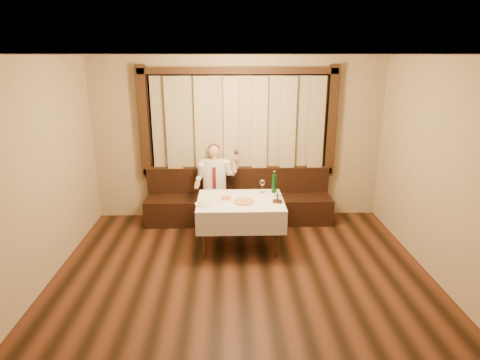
{
  "coord_description": "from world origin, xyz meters",
  "views": [
    {
      "loc": [
        -0.17,
        -3.85,
        2.8
      ],
      "look_at": [
        0.0,
        1.9,
        1.0
      ],
      "focal_mm": 30.0,
      "sensor_mm": 36.0,
      "label": 1
    }
  ],
  "objects_px": {
    "seated_man": "(215,179)",
    "pizza": "(244,202)",
    "cruet_caddy": "(277,200)",
    "dining_table": "(240,206)",
    "pasta_red": "(226,197)",
    "pasta_cream": "(204,202)",
    "green_bottle": "(274,183)",
    "banquette": "(239,204)"
  },
  "relations": [
    {
      "from": "banquette",
      "to": "pizza",
      "type": "relative_size",
      "value": 10.31
    },
    {
      "from": "green_bottle",
      "to": "banquette",
      "type": "bearing_deg",
      "value": 126.85
    },
    {
      "from": "pasta_red",
      "to": "pasta_cream",
      "type": "xyz_separation_m",
      "value": [
        -0.32,
        -0.2,
        0.0
      ]
    },
    {
      "from": "pizza",
      "to": "green_bottle",
      "type": "height_order",
      "value": "green_bottle"
    },
    {
      "from": "pasta_cream",
      "to": "dining_table",
      "type": "bearing_deg",
      "value": 17.96
    },
    {
      "from": "cruet_caddy",
      "to": "green_bottle",
      "type": "bearing_deg",
      "value": 106.17
    },
    {
      "from": "seated_man",
      "to": "pizza",
      "type": "bearing_deg",
      "value": -66.82
    },
    {
      "from": "dining_table",
      "to": "pizza",
      "type": "bearing_deg",
      "value": -69.89
    },
    {
      "from": "dining_table",
      "to": "green_bottle",
      "type": "bearing_deg",
      "value": 30.82
    },
    {
      "from": "cruet_caddy",
      "to": "seated_man",
      "type": "bearing_deg",
      "value": 147.33
    },
    {
      "from": "pizza",
      "to": "pasta_cream",
      "type": "xyz_separation_m",
      "value": [
        -0.57,
        -0.05,
        0.02
      ]
    },
    {
      "from": "pizza",
      "to": "green_bottle",
      "type": "xyz_separation_m",
      "value": [
        0.49,
        0.44,
        0.13
      ]
    },
    {
      "from": "banquette",
      "to": "dining_table",
      "type": "xyz_separation_m",
      "value": [
        0.0,
        -1.02,
        0.34
      ]
    },
    {
      "from": "pizza",
      "to": "seated_man",
      "type": "height_order",
      "value": "seated_man"
    },
    {
      "from": "dining_table",
      "to": "seated_man",
      "type": "xyz_separation_m",
      "value": [
        -0.41,
        0.93,
        0.15
      ]
    },
    {
      "from": "banquette",
      "to": "pasta_cream",
      "type": "bearing_deg",
      "value": -113.91
    },
    {
      "from": "pizza",
      "to": "seated_man",
      "type": "distance_m",
      "value": 1.15
    },
    {
      "from": "pizza",
      "to": "banquette",
      "type": "bearing_deg",
      "value": 92.19
    },
    {
      "from": "banquette",
      "to": "cruet_caddy",
      "type": "bearing_deg",
      "value": -65.47
    },
    {
      "from": "dining_table",
      "to": "cruet_caddy",
      "type": "distance_m",
      "value": 0.57
    },
    {
      "from": "dining_table",
      "to": "seated_man",
      "type": "relative_size",
      "value": 0.93
    },
    {
      "from": "pasta_red",
      "to": "seated_man",
      "type": "relative_size",
      "value": 0.18
    },
    {
      "from": "pizza",
      "to": "pasta_cream",
      "type": "height_order",
      "value": "pasta_cream"
    },
    {
      "from": "pasta_cream",
      "to": "cruet_caddy",
      "type": "height_order",
      "value": "cruet_caddy"
    },
    {
      "from": "dining_table",
      "to": "pizza",
      "type": "distance_m",
      "value": 0.17
    },
    {
      "from": "pizza",
      "to": "green_bottle",
      "type": "bearing_deg",
      "value": 41.86
    },
    {
      "from": "pizza",
      "to": "cruet_caddy",
      "type": "relative_size",
      "value": 2.21
    },
    {
      "from": "pasta_red",
      "to": "seated_man",
      "type": "distance_m",
      "value": 0.93
    },
    {
      "from": "pasta_red",
      "to": "banquette",
      "type": "bearing_deg",
      "value": 78.08
    },
    {
      "from": "seated_man",
      "to": "banquette",
      "type": "bearing_deg",
      "value": 12.23
    },
    {
      "from": "pasta_cream",
      "to": "seated_man",
      "type": "relative_size",
      "value": 0.18
    },
    {
      "from": "pasta_cream",
      "to": "green_bottle",
      "type": "relative_size",
      "value": 0.72
    },
    {
      "from": "banquette",
      "to": "dining_table",
      "type": "relative_size",
      "value": 2.52
    },
    {
      "from": "cruet_caddy",
      "to": "seated_man",
      "type": "distance_m",
      "value": 1.42
    },
    {
      "from": "banquette",
      "to": "green_bottle",
      "type": "height_order",
      "value": "green_bottle"
    },
    {
      "from": "dining_table",
      "to": "seated_man",
      "type": "distance_m",
      "value": 1.03
    },
    {
      "from": "pasta_red",
      "to": "pasta_cream",
      "type": "bearing_deg",
      "value": -148.45
    },
    {
      "from": "dining_table",
      "to": "green_bottle",
      "type": "relative_size",
      "value": 3.66
    },
    {
      "from": "pasta_red",
      "to": "seated_man",
      "type": "bearing_deg",
      "value": 102.19
    },
    {
      "from": "seated_man",
      "to": "green_bottle",
      "type": "bearing_deg",
      "value": -33.42
    },
    {
      "from": "dining_table",
      "to": "pasta_red",
      "type": "xyz_separation_m",
      "value": [
        -0.21,
        0.02,
        0.14
      ]
    },
    {
      "from": "pizza",
      "to": "green_bottle",
      "type": "relative_size",
      "value": 0.89
    }
  ]
}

